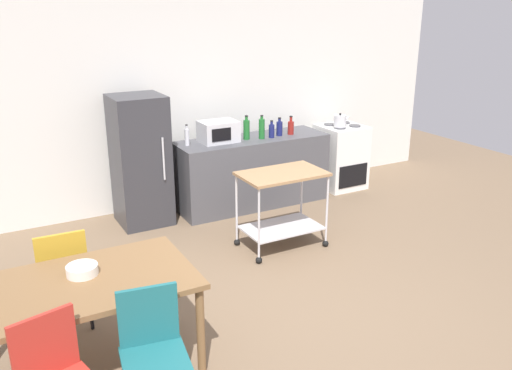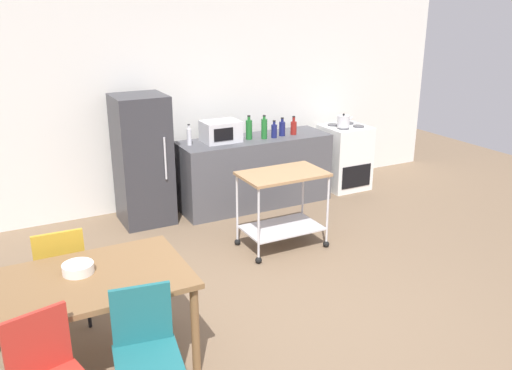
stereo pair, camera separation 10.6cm
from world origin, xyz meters
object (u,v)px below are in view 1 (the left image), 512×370
(chair_mustard, at_px, (62,272))
(bottle_sesame_oil, at_px, (272,131))
(dining_table, at_px, (84,292))
(bottle_hot_sauce, at_px, (187,137))
(bottle_soy_sauce, at_px, (246,129))
(bottle_wine, at_px, (262,128))
(bottle_vinegar, at_px, (291,127))
(kitchen_cart, at_px, (282,197))
(stove_oven, at_px, (341,156))
(chair_teal, at_px, (153,349))
(microwave, at_px, (218,131))
(refrigerator, at_px, (140,161))
(fruit_bowl, at_px, (82,270))
(kettle, at_px, (340,121))
(bottle_soda, at_px, (279,128))

(chair_mustard, bearing_deg, bottle_sesame_oil, -147.55)
(dining_table, bearing_deg, bottle_hot_sauce, 54.87)
(bottle_soy_sauce, height_order, bottle_sesame_oil, bottle_soy_sauce)
(bottle_wine, distance_m, bottle_vinegar, 0.45)
(bottle_vinegar, bearing_deg, kitchen_cart, -125.49)
(kitchen_cart, bearing_deg, stove_oven, 36.41)
(chair_teal, distance_m, microwave, 3.75)
(bottle_hot_sauce, height_order, bottle_vinegar, bottle_hot_sauce)
(chair_teal, distance_m, refrigerator, 3.38)
(fruit_bowl, xyz_separation_m, kettle, (3.97, 2.31, 0.22))
(bottle_soy_sauce, xyz_separation_m, bottle_wine, (0.18, -0.07, 0.00))
(chair_mustard, relative_size, bottle_vinegar, 3.65)
(microwave, height_order, bottle_soda, microwave)
(chair_teal, bearing_deg, microwave, 67.25)
(chair_teal, xyz_separation_m, kettle, (3.73, 3.05, 0.48))
(dining_table, relative_size, bottle_soy_sauce, 4.91)
(dining_table, xyz_separation_m, bottle_wine, (2.75, 2.41, 0.36))
(dining_table, height_order, chair_mustard, chair_mustard)
(chair_mustard, xyz_separation_m, bottle_soda, (3.08, 1.76, 0.48))
(bottle_soy_sauce, height_order, bottle_vinegar, bottle_soy_sauce)
(dining_table, xyz_separation_m, bottle_sesame_oil, (2.89, 2.40, 0.32))
(fruit_bowl, bearing_deg, bottle_hot_sauce, 54.02)
(dining_table, height_order, stove_oven, stove_oven)
(stove_oven, bearing_deg, bottle_soda, -176.33)
(bottle_wine, relative_size, fruit_bowl, 1.38)
(refrigerator, relative_size, fruit_bowl, 7.09)
(kitchen_cart, bearing_deg, bottle_hot_sauce, 111.19)
(bottle_soy_sauce, bearing_deg, stove_oven, 1.35)
(bottle_sesame_oil, bearing_deg, fruit_bowl, -141.38)
(microwave, xyz_separation_m, fruit_bowl, (-2.19, -2.43, -0.24))
(dining_table, height_order, bottle_vinegar, bottle_vinegar)
(stove_oven, xyz_separation_m, kettle, (-0.12, -0.10, 0.55))
(bottle_soy_sauce, height_order, fruit_bowl, bottle_soy_sauce)
(fruit_bowl, bearing_deg, dining_table, -99.95)
(microwave, bearing_deg, bottle_soda, -6.00)
(microwave, xyz_separation_m, bottle_sesame_oil, (0.69, -0.13, -0.04))
(bottle_vinegar, height_order, kettle, bottle_vinegar)
(bottle_sesame_oil, relative_size, bottle_vinegar, 0.92)
(chair_teal, bearing_deg, bottle_wine, 59.50)
(refrigerator, relative_size, microwave, 3.37)
(fruit_bowl, bearing_deg, stove_oven, 30.48)
(kitchen_cart, bearing_deg, chair_teal, -138.27)
(stove_oven, height_order, microwave, microwave)
(bottle_soy_sauce, bearing_deg, fruit_bowl, -137.08)
(bottle_hot_sauce, relative_size, microwave, 0.56)
(bottle_wine, relative_size, bottle_vinegar, 1.24)
(bottle_wine, height_order, kettle, bottle_wine)
(dining_table, bearing_deg, bottle_sesame_oil, 39.67)
(chair_teal, relative_size, kettle, 3.71)
(microwave, height_order, fruit_bowl, microwave)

